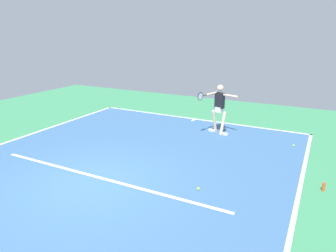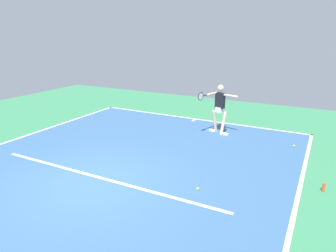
{
  "view_description": "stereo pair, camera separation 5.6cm",
  "coord_description": "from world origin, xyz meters",
  "px_view_note": "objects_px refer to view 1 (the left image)",
  "views": [
    {
      "loc": [
        -4.86,
        5.25,
        3.66
      ],
      "look_at": [
        -0.76,
        -2.67,
        0.9
      ],
      "focal_mm": 32.45,
      "sensor_mm": 36.0,
      "label": 1
    },
    {
      "loc": [
        -4.91,
        5.22,
        3.66
      ],
      "look_at": [
        -0.76,
        -2.67,
        0.9
      ],
      "focal_mm": 32.45,
      "sensor_mm": 36.0,
      "label": 2
    }
  ],
  "objects_px": {
    "tennis_player": "(219,106)",
    "water_bottle": "(324,187)",
    "tennis_ball_by_sideline": "(293,146)",
    "tennis_ball_by_baseline": "(198,189)"
  },
  "relations": [
    {
      "from": "tennis_ball_by_sideline",
      "to": "tennis_ball_by_baseline",
      "type": "relative_size",
      "value": 1.0
    },
    {
      "from": "tennis_player",
      "to": "water_bottle",
      "type": "xyz_separation_m",
      "value": [
        -3.67,
        3.03,
        -0.97
      ]
    },
    {
      "from": "tennis_ball_by_sideline",
      "to": "water_bottle",
      "type": "xyz_separation_m",
      "value": [
        -0.96,
        2.85,
        0.08
      ]
    },
    {
      "from": "tennis_player",
      "to": "tennis_ball_by_baseline",
      "type": "height_order",
      "value": "tennis_player"
    },
    {
      "from": "tennis_ball_by_sideline",
      "to": "water_bottle",
      "type": "height_order",
      "value": "water_bottle"
    },
    {
      "from": "tennis_ball_by_sideline",
      "to": "water_bottle",
      "type": "bearing_deg",
      "value": 108.56
    },
    {
      "from": "tennis_player",
      "to": "tennis_ball_by_baseline",
      "type": "xyz_separation_m",
      "value": [
        -0.98,
        4.37,
        -1.04
      ]
    },
    {
      "from": "tennis_player",
      "to": "tennis_ball_by_sideline",
      "type": "height_order",
      "value": "tennis_player"
    },
    {
      "from": "tennis_ball_by_sideline",
      "to": "water_bottle",
      "type": "distance_m",
      "value": 3.01
    },
    {
      "from": "tennis_player",
      "to": "tennis_ball_by_baseline",
      "type": "bearing_deg",
      "value": 120.09
    }
  ]
}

